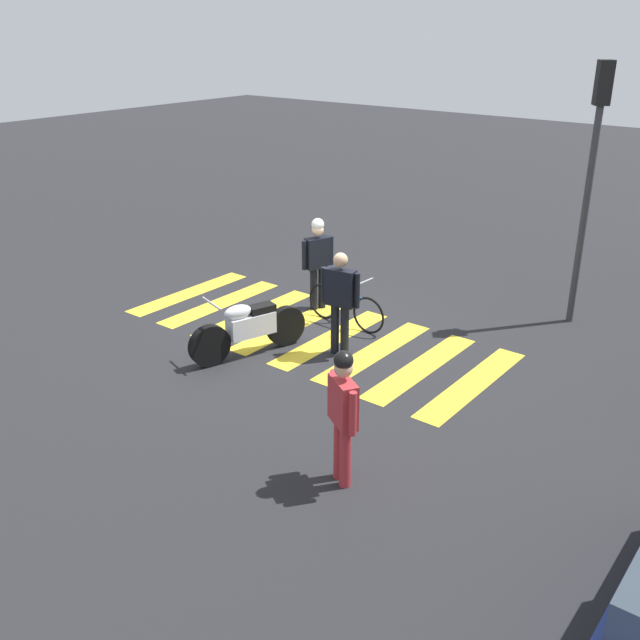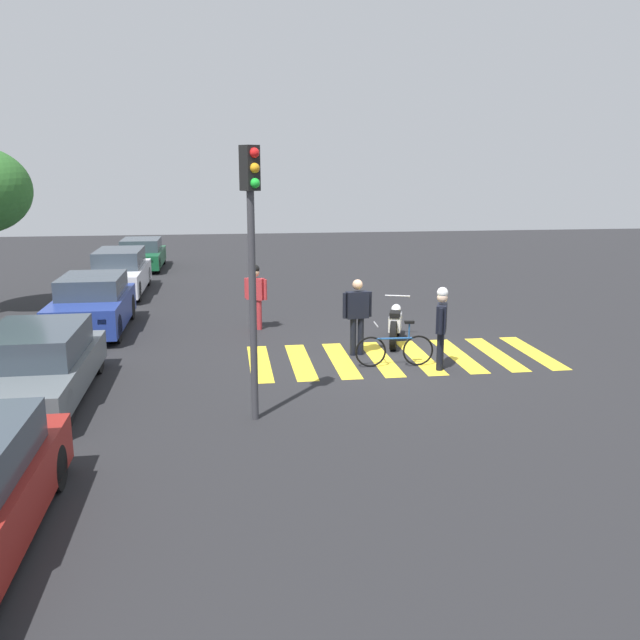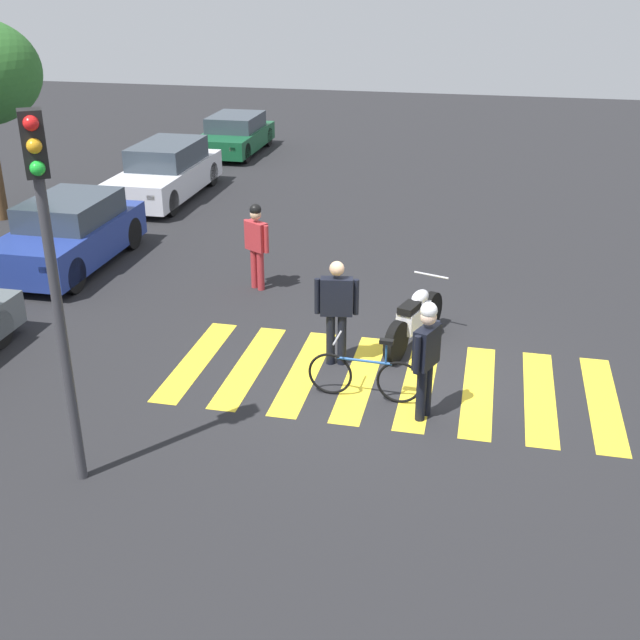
{
  "view_description": "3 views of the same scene",
  "coord_description": "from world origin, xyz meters",
  "px_view_note": "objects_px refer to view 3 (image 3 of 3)",
  "views": [
    {
      "loc": [
        9.04,
        7.3,
        5.13
      ],
      "look_at": [
        0.9,
        0.91,
        0.77
      ],
      "focal_mm": 40.4,
      "sensor_mm": 36.0,
      "label": 1
    },
    {
      "loc": [
        -14.14,
        3.81,
        4.16
      ],
      "look_at": [
        0.58,
        1.74,
        0.8
      ],
      "focal_mm": 37.74,
      "sensor_mm": 36.0,
      "label": 2
    },
    {
      "loc": [
        -10.71,
        -1.27,
        5.86
      ],
      "look_at": [
        -0.05,
        1.08,
        0.94
      ],
      "focal_mm": 44.42,
      "sensor_mm": 36.0,
      "label": 3
    }
  ],
  "objects_px": {
    "officer_on_foot": "(337,306)",
    "traffic_light_pole": "(49,249)",
    "pedestrian_bystander": "(256,241)",
    "officer_by_motorcycle": "(426,353)",
    "police_motorcycle": "(415,319)",
    "leaning_bicycle": "(365,376)",
    "car_blue_hatchback": "(69,234)",
    "car_white_van": "(166,172)",
    "car_green_compact": "(235,135)"
  },
  "relations": [
    {
      "from": "car_blue_hatchback",
      "to": "traffic_light_pole",
      "type": "bearing_deg",
      "value": -150.83
    },
    {
      "from": "police_motorcycle",
      "to": "leaning_bicycle",
      "type": "relative_size",
      "value": 1.2
    },
    {
      "from": "car_white_van",
      "to": "leaning_bicycle",
      "type": "bearing_deg",
      "value": -143.84
    },
    {
      "from": "police_motorcycle",
      "to": "traffic_light_pole",
      "type": "height_order",
      "value": "traffic_light_pole"
    },
    {
      "from": "police_motorcycle",
      "to": "officer_on_foot",
      "type": "distance_m",
      "value": 1.57
    },
    {
      "from": "police_motorcycle",
      "to": "pedestrian_bystander",
      "type": "xyz_separation_m",
      "value": [
        1.88,
        3.28,
        0.51
      ]
    },
    {
      "from": "pedestrian_bystander",
      "to": "leaning_bicycle",
      "type": "bearing_deg",
      "value": -144.1
    },
    {
      "from": "leaning_bicycle",
      "to": "pedestrian_bystander",
      "type": "bearing_deg",
      "value": 35.9
    },
    {
      "from": "police_motorcycle",
      "to": "leaning_bicycle",
      "type": "bearing_deg",
      "value": 165.48
    },
    {
      "from": "police_motorcycle",
      "to": "car_green_compact",
      "type": "relative_size",
      "value": 0.52
    },
    {
      "from": "car_blue_hatchback",
      "to": "car_green_compact",
      "type": "relative_size",
      "value": 1.0
    },
    {
      "from": "police_motorcycle",
      "to": "traffic_light_pole",
      "type": "xyz_separation_m",
      "value": [
        -4.68,
        3.61,
        2.54
      ]
    },
    {
      "from": "car_green_compact",
      "to": "pedestrian_bystander",
      "type": "bearing_deg",
      "value": -159.92
    },
    {
      "from": "car_white_van",
      "to": "traffic_light_pole",
      "type": "relative_size",
      "value": 1.01
    },
    {
      "from": "officer_by_motorcycle",
      "to": "pedestrian_bystander",
      "type": "relative_size",
      "value": 1.02
    },
    {
      "from": "car_blue_hatchback",
      "to": "traffic_light_pole",
      "type": "xyz_separation_m",
      "value": [
        -6.97,
        -3.89,
        2.32
      ]
    },
    {
      "from": "leaning_bicycle",
      "to": "car_blue_hatchback",
      "type": "height_order",
      "value": "car_blue_hatchback"
    },
    {
      "from": "pedestrian_bystander",
      "to": "car_blue_hatchback",
      "type": "bearing_deg",
      "value": 84.47
    },
    {
      "from": "car_white_van",
      "to": "traffic_light_pole",
      "type": "distance_m",
      "value": 13.27
    },
    {
      "from": "leaning_bicycle",
      "to": "traffic_light_pole",
      "type": "xyz_separation_m",
      "value": [
        -2.72,
        3.1,
        2.64
      ]
    },
    {
      "from": "police_motorcycle",
      "to": "car_blue_hatchback",
      "type": "height_order",
      "value": "car_blue_hatchback"
    },
    {
      "from": "pedestrian_bystander",
      "to": "officer_by_motorcycle",
      "type": "bearing_deg",
      "value": -138.74
    },
    {
      "from": "car_green_compact",
      "to": "police_motorcycle",
      "type": "bearing_deg",
      "value": -150.9
    },
    {
      "from": "officer_on_foot",
      "to": "traffic_light_pole",
      "type": "distance_m",
      "value": 4.9
    },
    {
      "from": "officer_on_foot",
      "to": "officer_by_motorcycle",
      "type": "xyz_separation_m",
      "value": [
        -1.35,
        -1.52,
        0.02
      ]
    },
    {
      "from": "pedestrian_bystander",
      "to": "car_blue_hatchback",
      "type": "height_order",
      "value": "pedestrian_bystander"
    },
    {
      "from": "leaning_bicycle",
      "to": "car_blue_hatchback",
      "type": "bearing_deg",
      "value": 58.74
    },
    {
      "from": "car_green_compact",
      "to": "officer_on_foot",
      "type": "bearing_deg",
      "value": -156.16
    },
    {
      "from": "traffic_light_pole",
      "to": "police_motorcycle",
      "type": "bearing_deg",
      "value": -37.66
    },
    {
      "from": "officer_by_motorcycle",
      "to": "car_green_compact",
      "type": "distance_m",
      "value": 17.77
    },
    {
      "from": "leaning_bicycle",
      "to": "car_blue_hatchback",
      "type": "distance_m",
      "value": 8.19
    },
    {
      "from": "officer_on_foot",
      "to": "car_blue_hatchback",
      "type": "bearing_deg",
      "value": 63.01
    },
    {
      "from": "police_motorcycle",
      "to": "officer_by_motorcycle",
      "type": "xyz_separation_m",
      "value": [
        -2.3,
        -0.39,
        0.54
      ]
    },
    {
      "from": "car_white_van",
      "to": "traffic_light_pole",
      "type": "height_order",
      "value": "traffic_light_pole"
    },
    {
      "from": "officer_on_foot",
      "to": "traffic_light_pole",
      "type": "xyz_separation_m",
      "value": [
        -3.73,
        2.47,
        2.01
      ]
    },
    {
      "from": "car_green_compact",
      "to": "traffic_light_pole",
      "type": "distance_m",
      "value": 18.84
    },
    {
      "from": "leaning_bicycle",
      "to": "pedestrian_bystander",
      "type": "xyz_separation_m",
      "value": [
        3.84,
        2.78,
        0.61
      ]
    },
    {
      "from": "police_motorcycle",
      "to": "car_green_compact",
      "type": "distance_m",
      "value": 15.55
    },
    {
      "from": "police_motorcycle",
      "to": "traffic_light_pole",
      "type": "bearing_deg",
      "value": 142.34
    },
    {
      "from": "police_motorcycle",
      "to": "officer_by_motorcycle",
      "type": "distance_m",
      "value": 2.4
    },
    {
      "from": "police_motorcycle",
      "to": "car_white_van",
      "type": "xyz_separation_m",
      "value": [
        7.76,
        7.61,
        0.23
      ]
    },
    {
      "from": "officer_on_foot",
      "to": "traffic_light_pole",
      "type": "relative_size",
      "value": 0.39
    },
    {
      "from": "officer_on_foot",
      "to": "officer_by_motorcycle",
      "type": "bearing_deg",
      "value": -131.56
    },
    {
      "from": "officer_on_foot",
      "to": "car_white_van",
      "type": "relative_size",
      "value": 0.38
    },
    {
      "from": "police_motorcycle",
      "to": "car_blue_hatchback",
      "type": "distance_m",
      "value": 7.85
    },
    {
      "from": "officer_by_motorcycle",
      "to": "car_blue_hatchback",
      "type": "xyz_separation_m",
      "value": [
        4.59,
        7.89,
        -0.32
      ]
    },
    {
      "from": "car_blue_hatchback",
      "to": "car_white_van",
      "type": "xyz_separation_m",
      "value": [
        5.47,
        0.11,
        0.01
      ]
    },
    {
      "from": "officer_by_motorcycle",
      "to": "car_blue_hatchback",
      "type": "relative_size",
      "value": 0.44
    },
    {
      "from": "officer_on_foot",
      "to": "car_white_van",
      "type": "height_order",
      "value": "officer_on_foot"
    },
    {
      "from": "officer_by_motorcycle",
      "to": "traffic_light_pole",
      "type": "relative_size",
      "value": 0.39
    }
  ]
}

